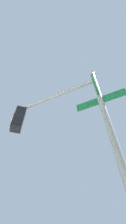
% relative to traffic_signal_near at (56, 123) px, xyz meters
% --- Properties ---
extents(traffic_signal_near, '(2.07, 2.34, 5.30)m').
position_rel_traffic_signal_near_xyz_m(traffic_signal_near, '(0.00, 0.00, 0.00)').
color(traffic_signal_near, slate).
rests_on(traffic_signal_near, ground_plane).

